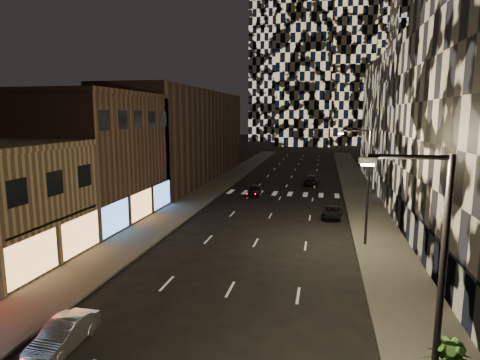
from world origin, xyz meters
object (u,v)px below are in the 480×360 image
at_px(car_dark_oncoming, 311,180).
at_px(car_dark_rightlane, 332,212).
at_px(car_dark_midlane, 254,190).
at_px(car_silver_parked, 63,335).
at_px(streetlight_far, 365,179).
at_px(streetlight_near, 432,285).

distance_m(car_dark_oncoming, car_dark_rightlane, 19.81).
relative_size(car_dark_oncoming, car_dark_rightlane, 1.21).
height_order(car_dark_midlane, car_dark_rightlane, car_dark_midlane).
height_order(car_silver_parked, car_dark_oncoming, car_dark_oncoming).
bearing_deg(car_dark_midlane, car_silver_parked, -96.12).
bearing_deg(car_dark_midlane, streetlight_far, -59.06).
height_order(streetlight_far, car_dark_midlane, streetlight_far).
relative_size(streetlight_far, car_dark_oncoming, 1.83).
xyz_separation_m(car_silver_parked, car_dark_rightlane, (11.98, 25.83, -0.08)).
xyz_separation_m(car_dark_oncoming, car_dark_rightlane, (2.68, -19.62, -0.15)).
bearing_deg(streetlight_far, car_dark_oncoming, 99.83).
relative_size(streetlight_near, car_dark_rightlane, 2.21).
relative_size(streetlight_near, streetlight_far, 1.00).
relative_size(car_dark_midlane, car_dark_oncoming, 0.83).
distance_m(streetlight_near, streetlight_far, 20.00).
distance_m(car_silver_parked, car_dark_midlane, 35.51).
xyz_separation_m(car_silver_parked, car_dark_oncoming, (9.30, 45.45, 0.07)).
xyz_separation_m(streetlight_far, car_silver_parked, (-14.15, -17.44, -4.71)).
height_order(streetlight_near, car_silver_parked, streetlight_near).
bearing_deg(car_dark_oncoming, streetlight_far, 102.18).
xyz_separation_m(car_silver_parked, car_dark_midlane, (2.37, 35.43, 0.06)).
distance_m(streetlight_far, car_dark_rightlane, 9.90).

